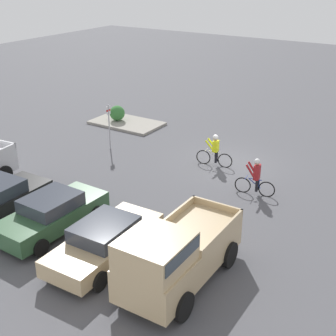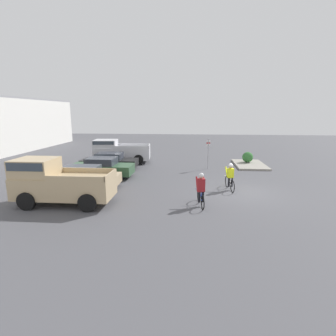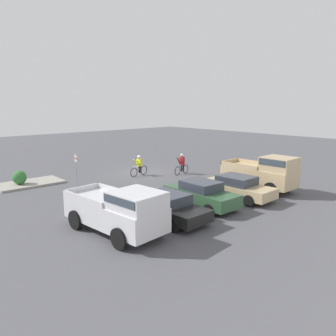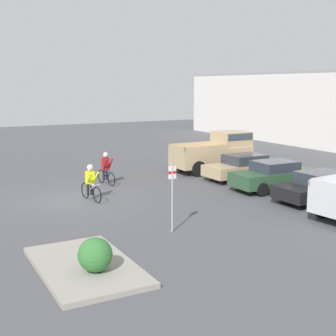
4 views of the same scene
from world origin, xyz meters
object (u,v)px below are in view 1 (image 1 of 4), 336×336
object	(u,v)px
cyclist_0	(215,150)
cyclist_1	(256,177)
pickup_truck_0	(175,254)
sedan_1	(52,213)
fire_lane_sign	(109,122)
shrub	(117,113)
sedan_0	(105,240)

from	to	relation	value
cyclist_0	cyclist_1	bearing A→B (deg)	147.73
pickup_truck_0	sedan_1	size ratio (longest dim) A/B	1.09
sedan_1	fire_lane_sign	size ratio (longest dim) A/B	1.80
pickup_truck_0	cyclist_0	size ratio (longest dim) A/B	2.61
pickup_truck_0	cyclist_0	distance (m)	9.69
cyclist_0	fire_lane_sign	distance (m)	5.93
shrub	sedan_0	bearing A→B (deg)	126.76
fire_lane_sign	shrub	world-z (taller)	fire_lane_sign
cyclist_0	cyclist_1	distance (m)	3.46
cyclist_0	fire_lane_sign	xyz separation A→B (m)	(5.81, 0.98, 0.65)
sedan_0	sedan_1	distance (m)	2.82
shrub	pickup_truck_0	bearing A→B (deg)	134.42
pickup_truck_0	fire_lane_sign	xyz separation A→B (m)	(9.15, -8.11, 0.28)
sedan_1	cyclist_1	bearing A→B (deg)	-127.14
cyclist_0	sedan_1	bearing A→B (deg)	75.41
cyclist_1	shrub	world-z (taller)	cyclist_1
sedan_0	shrub	xyz separation A→B (m)	(8.77, -11.74, -0.08)
sedan_0	cyclist_0	size ratio (longest dim) A/B	2.49
sedan_0	sedan_1	world-z (taller)	sedan_1
sedan_0	shrub	size ratio (longest dim) A/B	4.91
sedan_0	cyclist_1	size ratio (longest dim) A/B	2.62
cyclist_1	pickup_truck_0	bearing A→B (deg)	93.27
fire_lane_sign	shrub	size ratio (longest dim) A/B	2.62
sedan_1	cyclist_0	size ratio (longest dim) A/B	2.39
sedan_1	fire_lane_sign	xyz separation A→B (m)	(3.55, -7.72, 0.76)
sedan_0	shrub	world-z (taller)	sedan_0
cyclist_0	cyclist_1	xyz separation A→B (m)	(-2.93, 1.85, 0.01)
cyclist_1	fire_lane_sign	size ratio (longest dim) A/B	0.72
sedan_0	fire_lane_sign	bearing A→B (deg)	-51.71
pickup_truck_0	shrub	world-z (taller)	pickup_truck_0
sedan_1	cyclist_0	xyz separation A→B (m)	(-2.26, -8.70, 0.11)
cyclist_1	sedan_1	bearing A→B (deg)	52.86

